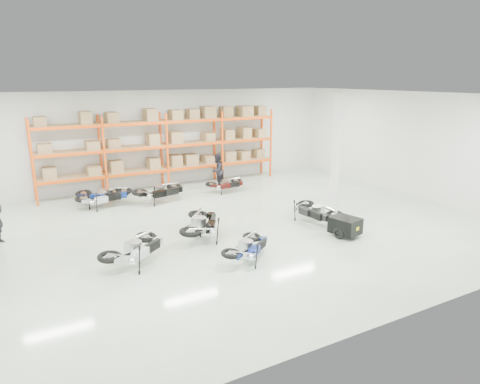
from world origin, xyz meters
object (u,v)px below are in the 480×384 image
moto_silver_left (135,244)px  moto_black_far_left (202,220)px  moto_blue_centre (248,243)px  trailer (345,226)px  moto_back_d (226,182)px  moto_back_c (160,188)px  moto_back_a (103,191)px  person_back (217,171)px  moto_back_b (102,194)px  moto_touring_right (315,207)px

moto_silver_left → moto_black_far_left: size_ratio=0.94×
moto_blue_centre → trailer: moto_blue_centre is taller
moto_back_d → moto_back_c: bearing=91.1°
moto_silver_left → trailer: moto_silver_left is taller
moto_blue_centre → moto_silver_left: bearing=30.7°
moto_blue_centre → trailer: size_ratio=1.06×
moto_back_a → moto_silver_left: bearing=-168.5°
moto_blue_centre → moto_back_d: size_ratio=1.06×
moto_blue_centre → moto_back_d: moto_blue_centre is taller
person_back → moto_back_a: bearing=-30.0°
moto_silver_left → trailer: (6.61, -1.16, -0.21)m
moto_back_d → moto_back_b: bearing=86.2°
moto_back_c → moto_black_far_left: bearing=168.8°
moto_black_far_left → moto_back_a: size_ratio=1.06×
moto_silver_left → moto_touring_right: 6.63m
moto_back_c → moto_back_b: bearing=70.9°
moto_blue_centre → moto_touring_right: size_ratio=0.90×
moto_black_far_left → person_back: bearing=-88.8°
moto_black_far_left → moto_back_c: moto_black_far_left is taller
moto_back_b → moto_black_far_left: bearing=-173.6°
moto_back_a → moto_back_c: 2.26m
trailer → moto_back_c: bearing=106.2°
moto_touring_right → moto_back_a: (-6.23, 5.80, 0.03)m
moto_blue_centre → moto_black_far_left: moto_black_far_left is taller
moto_back_c → moto_back_d: 3.15m
moto_back_a → moto_back_c: moto_back_c is taller
moto_silver_left → moto_back_b: size_ratio=1.09×
moto_blue_centre → trailer: bearing=-124.0°
moto_back_c → moto_back_d: bearing=-97.5°
moto_touring_right → moto_back_c: bearing=124.8°
person_back → moto_back_c: bearing=-16.3°
moto_back_a → moto_back_d: size_ratio=1.22×
moto_back_c → moto_blue_centre: bearing=173.1°
moto_blue_centre → trailer: (3.71, 0.11, -0.14)m
moto_black_far_left → moto_touring_right: 4.21m
moto_silver_left → moto_touring_right: (6.61, 0.44, -0.02)m
moto_blue_centre → moto_back_c: bearing=-33.0°
moto_back_a → moto_back_b: (-0.11, -0.22, -0.05)m
moto_silver_left → moto_back_a: moto_back_a is taller
moto_blue_centre → moto_back_b: moto_back_b is taller
moto_touring_right → moto_back_c: (-4.05, 5.20, 0.03)m
moto_back_b → person_back: size_ratio=1.08×
moto_back_c → person_back: bearing=-81.0°
moto_back_a → moto_blue_centre: bearing=-146.5°
moto_silver_left → moto_back_a: size_ratio=0.99×
trailer → moto_back_d: moto_back_d is taller
moto_silver_left → trailer: 6.72m
moto_back_a → moto_touring_right: bearing=-118.0°
moto_blue_centre → moto_back_d: 7.57m
moto_back_a → moto_back_c: (2.18, -0.60, 0.00)m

